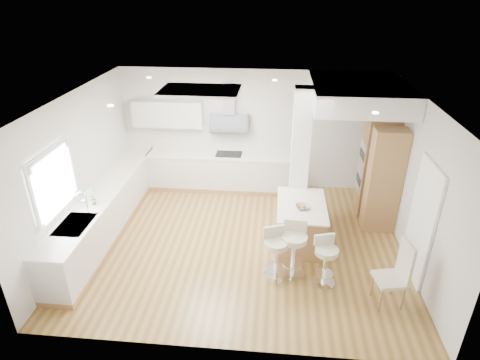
# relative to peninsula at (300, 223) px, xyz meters

# --- Properties ---
(ground) EXTENTS (6.00, 6.00, 0.00)m
(ground) POSITION_rel_peninsula_xyz_m (-1.09, -0.14, -0.42)
(ground) COLOR olive
(ground) RESTS_ON ground
(ceiling) EXTENTS (6.00, 5.00, 0.02)m
(ceiling) POSITION_rel_peninsula_xyz_m (-1.09, -0.14, -0.42)
(ceiling) COLOR white
(ceiling) RESTS_ON ground
(wall_back) EXTENTS (6.00, 0.04, 2.80)m
(wall_back) POSITION_rel_peninsula_xyz_m (-1.09, 2.36, 0.98)
(wall_back) COLOR beige
(wall_back) RESTS_ON ground
(wall_left) EXTENTS (0.04, 5.00, 2.80)m
(wall_left) POSITION_rel_peninsula_xyz_m (-4.09, -0.14, 0.98)
(wall_left) COLOR beige
(wall_left) RESTS_ON ground
(wall_right) EXTENTS (0.04, 5.00, 2.80)m
(wall_right) POSITION_rel_peninsula_xyz_m (1.91, -0.14, 0.98)
(wall_right) COLOR beige
(wall_right) RESTS_ON ground
(skylight) EXTENTS (4.10, 2.10, 0.06)m
(skylight) POSITION_rel_peninsula_xyz_m (-1.89, 0.46, 2.35)
(skylight) COLOR white
(skylight) RESTS_ON ground
(window_left) EXTENTS (0.06, 1.28, 1.07)m
(window_left) POSITION_rel_peninsula_xyz_m (-4.05, -1.04, 1.28)
(window_left) COLOR white
(window_left) RESTS_ON ground
(doorway_right) EXTENTS (0.05, 1.00, 2.10)m
(doorway_right) POSITION_rel_peninsula_xyz_m (1.88, -0.74, 0.58)
(doorway_right) COLOR #483F39
(doorway_right) RESTS_ON ground
(counter_left) EXTENTS (0.63, 4.50, 1.35)m
(counter_left) POSITION_rel_peninsula_xyz_m (-3.79, 0.09, 0.04)
(counter_left) COLOR #A67947
(counter_left) RESTS_ON ground
(counter_back) EXTENTS (3.62, 0.63, 2.50)m
(counter_back) POSITION_rel_peninsula_xyz_m (-2.01, 2.08, 0.28)
(counter_back) COLOR #A67947
(counter_back) RESTS_ON ground
(pillar) EXTENTS (0.35, 0.35, 2.80)m
(pillar) POSITION_rel_peninsula_xyz_m (-0.04, 0.81, 0.98)
(pillar) COLOR white
(pillar) RESTS_ON ground
(soffit) EXTENTS (1.78, 2.20, 0.40)m
(soffit) POSITION_rel_peninsula_xyz_m (1.01, 1.26, 2.18)
(soffit) COLOR white
(soffit) RESTS_ON ground
(oven_column) EXTENTS (0.63, 1.21, 2.10)m
(oven_column) POSITION_rel_peninsula_xyz_m (1.58, 1.09, 0.63)
(oven_column) COLOR #A67947
(oven_column) RESTS_ON ground
(peninsula) EXTENTS (0.90, 1.36, 0.89)m
(peninsula) POSITION_rel_peninsula_xyz_m (0.00, 0.00, 0.00)
(peninsula) COLOR #A67947
(peninsula) RESTS_ON ground
(bar_stool_a) EXTENTS (0.53, 0.53, 0.93)m
(bar_stool_a) POSITION_rel_peninsula_xyz_m (-0.45, -1.06, 0.10)
(bar_stool_a) COLOR white
(bar_stool_a) RESTS_ON ground
(bar_stool_b) EXTENTS (0.48, 0.48, 0.99)m
(bar_stool_b) POSITION_rel_peninsula_xyz_m (-0.15, -0.95, 0.14)
(bar_stool_b) COLOR white
(bar_stool_b) RESTS_ON ground
(bar_stool_c) EXTENTS (0.49, 0.49, 0.87)m
(bar_stool_c) POSITION_rel_peninsula_xyz_m (0.35, -1.14, 0.08)
(bar_stool_c) COLOR white
(bar_stool_c) RESTS_ON ground
(dining_chair) EXTENTS (0.51, 0.51, 1.11)m
(dining_chair) POSITION_rel_peninsula_xyz_m (1.38, -1.50, 0.18)
(dining_chair) COLOR beige
(dining_chair) RESTS_ON ground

